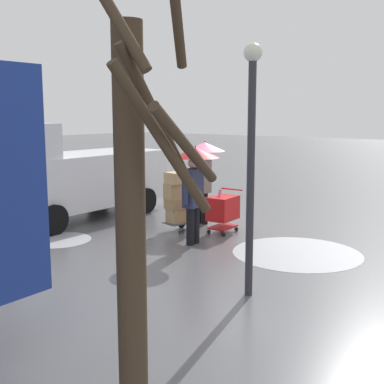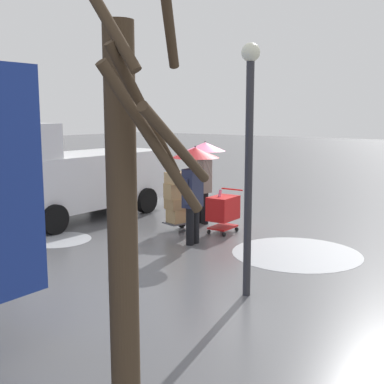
% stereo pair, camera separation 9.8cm
% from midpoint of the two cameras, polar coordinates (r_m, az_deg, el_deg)
% --- Properties ---
extents(ground_plane, '(90.00, 90.00, 0.00)m').
position_cam_midpoint_polar(ground_plane, '(12.34, 3.67, -4.29)').
color(ground_plane, '#5B5B5E').
extents(slush_patch_near_cluster, '(2.63, 2.63, 0.01)m').
position_cam_midpoint_polar(slush_patch_near_cluster, '(10.48, 11.66, -6.86)').
color(slush_patch_near_cluster, '#999BA0').
rests_on(slush_patch_near_cluster, ground).
extents(slush_patch_under_van, '(1.48, 1.48, 0.01)m').
position_cam_midpoint_polar(slush_patch_under_van, '(11.71, -15.31, -5.31)').
color(slush_patch_under_van, '#ADAFB5').
rests_on(slush_patch_under_van, ground).
extents(cargo_van_parked_right, '(2.24, 5.36, 2.60)m').
position_cam_midpoint_polar(cargo_van_parked_right, '(13.63, -14.01, 1.77)').
color(cargo_van_parked_right, white).
rests_on(cargo_van_parked_right, ground).
extents(shopping_cart_vendor, '(0.60, 0.85, 1.04)m').
position_cam_midpoint_polar(shopping_cart_vendor, '(11.88, 3.33, -1.99)').
color(shopping_cart_vendor, red).
rests_on(shopping_cart_vendor, ground).
extents(hand_dolly_boxes, '(0.67, 0.81, 1.45)m').
position_cam_midpoint_polar(hand_dolly_boxes, '(11.96, -1.87, -0.65)').
color(hand_dolly_boxes, '#515156').
rests_on(hand_dolly_boxes, ground).
extents(pedestrian_pink_side, '(1.04, 1.04, 2.15)m').
position_cam_midpoint_polar(pedestrian_pink_side, '(12.69, 1.06, 3.30)').
color(pedestrian_pink_side, black).
rests_on(pedestrian_pink_side, ground).
extents(pedestrian_black_side, '(1.04, 1.04, 2.15)m').
position_cam_midpoint_polar(pedestrian_black_side, '(10.72, 0.01, 2.32)').
color(pedestrian_black_side, black).
rests_on(pedestrian_black_side, ground).
extents(bare_tree_near, '(0.92, 1.13, 4.24)m').
position_cam_midpoint_polar(bare_tree_near, '(3.91, -7.31, -3.91)').
color(bare_tree_near, '#423323').
rests_on(bare_tree_near, ground).
extents(street_lamp, '(0.28, 0.28, 3.86)m').
position_cam_midpoint_polar(street_lamp, '(7.57, 6.43, 5.42)').
color(street_lamp, '#2D2D33').
rests_on(street_lamp, ground).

